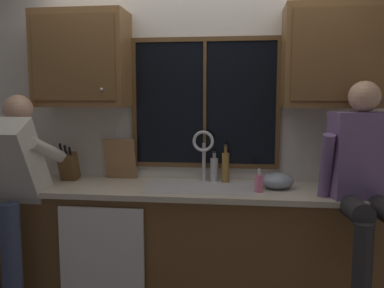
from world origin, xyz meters
name	(u,v)px	position (x,y,z in m)	size (l,w,h in m)	color
back_wall	(197,134)	(0.00, 0.06, 1.27)	(5.54, 0.12, 2.55)	silver
window_glass	(205,103)	(0.07, -0.01, 1.52)	(1.10, 0.02, 0.95)	black
window_frame_top	(205,39)	(0.07, -0.02, 2.02)	(1.17, 0.02, 0.04)	brown
window_frame_bottom	(205,165)	(0.07, -0.02, 1.03)	(1.17, 0.02, 0.04)	brown
window_frame_left	(134,103)	(-0.50, -0.02, 1.52)	(0.04, 0.02, 0.95)	brown
window_frame_right	(279,104)	(0.63, -0.02, 1.52)	(0.04, 0.02, 0.95)	brown
window_mullion_center	(205,103)	(0.07, -0.02, 1.52)	(0.02, 0.02, 0.95)	brown
lower_cabinet_run	(192,249)	(0.00, -0.29, 0.44)	(3.14, 0.58, 0.88)	brown
countertop	(192,190)	(0.00, -0.31, 0.90)	(3.20, 0.62, 0.04)	beige
dishwasher_front	(102,260)	(-0.59, -0.61, 0.46)	(0.60, 0.02, 0.74)	white
upper_cabinet_left	(82,59)	(-0.87, -0.17, 1.86)	(0.70, 0.36, 0.72)	brown
upper_cabinet_right	(334,57)	(1.00, -0.17, 1.86)	(0.70, 0.36, 0.72)	brown
sink	(201,200)	(0.07, -0.30, 0.82)	(0.80, 0.46, 0.21)	#B7B7BC
faucet	(204,150)	(0.07, -0.12, 1.17)	(0.18, 0.09, 0.40)	silver
person_standing	(7,185)	(-1.25, -0.63, 0.97)	(0.53, 0.67, 1.59)	#384260
person_sitting_on_counter	(365,173)	(1.13, -0.57, 1.10)	(0.54, 0.63, 1.26)	#262628
knife_block	(69,167)	(-0.99, -0.19, 1.03)	(0.12, 0.18, 0.32)	brown
cutting_board	(120,159)	(-0.61, -0.08, 1.08)	(0.25, 0.02, 0.33)	#997047
mixing_bowl	(277,181)	(0.62, -0.27, 0.97)	(0.24, 0.24, 0.12)	#8C99A8
soap_dispenser	(259,183)	(0.48, -0.40, 0.98)	(0.06, 0.07, 0.17)	pink
bottle_green_glass	(214,169)	(0.15, -0.09, 1.02)	(0.06, 0.06, 0.24)	#B7B7BC
bottle_tall_clear	(225,167)	(0.24, -0.12, 1.04)	(0.06, 0.06, 0.30)	olive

